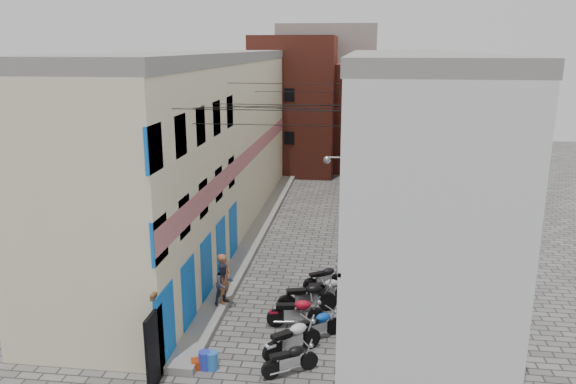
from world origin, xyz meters
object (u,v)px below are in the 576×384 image
at_px(motorcycle_c, 318,324).
at_px(water_jug_near, 212,361).
at_px(motorcycle_d, 296,311).
at_px(water_jug_far, 204,360).
at_px(motorcycle_a, 290,358).
at_px(motorcycle_g, 324,277).
at_px(motorcycle_b, 292,337).
at_px(motorcycle_f, 326,289).
at_px(motorcycle_e, 307,296).
at_px(red_crate, 199,364).
at_px(person_b, 224,284).
at_px(person_a, 224,278).

bearing_deg(motorcycle_c, water_jug_near, -92.34).
distance_m(motorcycle_d, water_jug_far, 3.79).
height_order(motorcycle_a, motorcycle_g, motorcycle_g).
bearing_deg(motorcycle_b, water_jug_near, -106.01).
distance_m(motorcycle_a, motorcycle_f, 4.93).
height_order(motorcycle_e, red_crate, motorcycle_e).
relative_size(motorcycle_c, red_crate, 4.12).
bearing_deg(motorcycle_e, red_crate, -50.83).
xyz_separation_m(motorcycle_b, motorcycle_f, (0.80, 3.83, -0.06)).
height_order(motorcycle_b, person_b, person_b).
height_order(motorcycle_d, red_crate, motorcycle_d).
height_order(person_a, water_jug_near, person_a).
bearing_deg(motorcycle_a, red_crate, -120.04).
relative_size(motorcycle_a, motorcycle_d, 0.88).
height_order(motorcycle_e, motorcycle_f, motorcycle_e).
distance_m(motorcycle_g, person_a, 4.12).
xyz_separation_m(person_a, person_b, (0.03, -0.16, -0.14)).
relative_size(motorcycle_g, person_a, 0.98).
height_order(motorcycle_f, person_b, person_b).
relative_size(person_b, water_jug_near, 2.83).
height_order(motorcycle_c, person_a, person_a).
bearing_deg(person_a, motorcycle_c, -108.66).
xyz_separation_m(motorcycle_b, water_jug_near, (-2.25, -1.08, -0.33)).
relative_size(motorcycle_g, person_b, 1.16).
xyz_separation_m(motorcycle_f, red_crate, (-3.45, -4.92, -0.40)).
bearing_deg(person_a, red_crate, -168.83).
xyz_separation_m(motorcycle_c, person_b, (-3.51, 1.67, 0.49)).
bearing_deg(motorcycle_d, motorcycle_e, 157.84).
bearing_deg(motorcycle_c, motorcycle_g, 142.72).
bearing_deg(motorcycle_a, water_jug_far, -119.98).
xyz_separation_m(person_a, water_jug_far, (0.35, -3.97, -0.89)).
relative_size(motorcycle_a, motorcycle_f, 0.95).
bearing_deg(motorcycle_a, motorcycle_g, 143.59).
bearing_deg(person_b, motorcycle_f, -28.07).
distance_m(person_a, red_crate, 4.11).
height_order(motorcycle_a, person_b, person_b).
relative_size(person_a, water_jug_near, 3.36).
distance_m(motorcycle_f, person_a, 3.80).
distance_m(motorcycle_e, motorcycle_g, 2.09).
xyz_separation_m(motorcycle_d, motorcycle_e, (0.26, 1.13, 0.05)).
bearing_deg(motorcycle_f, motorcycle_d, -41.28).
relative_size(water_jug_near, water_jug_far, 0.99).
bearing_deg(water_jug_near, person_b, 98.17).
bearing_deg(motorcycle_d, motorcycle_a, -5.93).
distance_m(motorcycle_a, person_a, 4.92).
xyz_separation_m(motorcycle_d, motorcycle_g, (0.73, 3.16, -0.07)).
relative_size(motorcycle_a, motorcycle_b, 0.85).
xyz_separation_m(motorcycle_c, motorcycle_g, (-0.07, 3.94, -0.02)).
height_order(motorcycle_d, motorcycle_g, motorcycle_d).
distance_m(motorcycle_d, motorcycle_g, 3.25).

